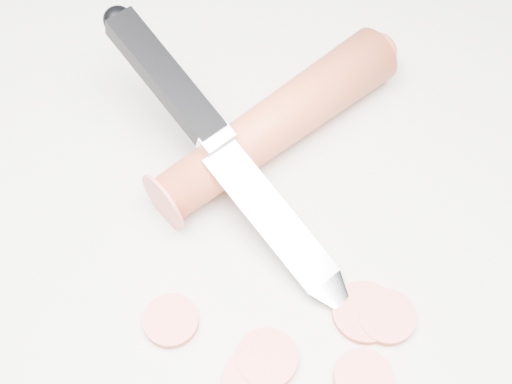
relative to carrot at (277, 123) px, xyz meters
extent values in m
plane|color=beige|center=(-0.01, -0.11, -0.02)|extent=(2.40, 2.40, 0.00)
cylinder|color=#C64825|center=(0.00, 0.00, 0.00)|extent=(0.18, 0.13, 0.04)
cylinder|color=#EA5F53|center=(-0.03, -0.15, -0.02)|extent=(0.04, 0.04, 0.01)
cylinder|color=#EA5F53|center=(0.03, -0.17, -0.02)|extent=(0.03, 0.03, 0.01)
cylinder|color=#EA5F53|center=(0.05, -0.14, -0.02)|extent=(0.03, 0.03, 0.01)
cylinder|color=#EA5F53|center=(0.03, -0.13, -0.02)|extent=(0.04, 0.04, 0.01)
cylinder|color=#EA5F53|center=(-0.08, -0.12, -0.02)|extent=(0.03, 0.03, 0.01)
cylinder|color=#EA5F53|center=(-0.04, -0.16, -0.02)|extent=(0.03, 0.03, 0.01)
camera|label=1|loc=(-0.05, -0.28, 0.38)|focal=50.00mm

